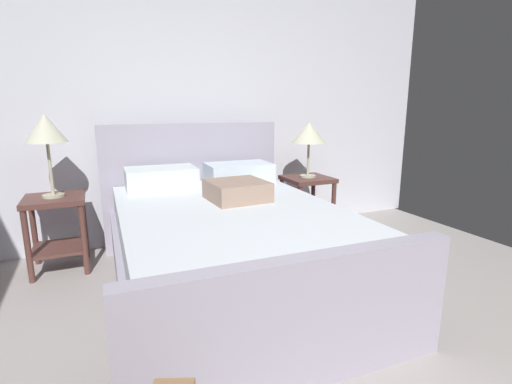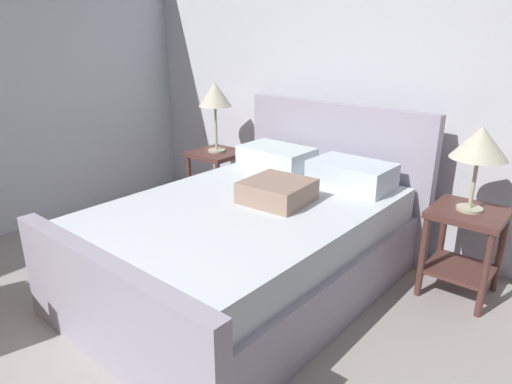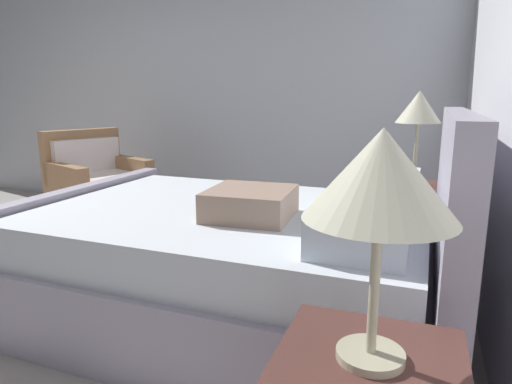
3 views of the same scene
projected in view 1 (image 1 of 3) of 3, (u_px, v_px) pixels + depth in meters
name	position (u px, v px, depth m)	size (l,w,h in m)	color
wall_back	(207.00, 101.00, 3.74)	(5.02, 0.12, 2.67)	silver
bed	(226.00, 241.00, 2.73)	(1.67, 2.25, 1.14)	#A69FB3
nightstand_right	(307.00, 196.00, 3.85)	(0.44, 0.44, 0.60)	brown
table_lamp_right	(309.00, 134.00, 3.71)	(0.34, 0.34, 0.54)	#B7B293
nightstand_left	(57.00, 221.00, 3.02)	(0.44, 0.44, 0.60)	brown
table_lamp_left	(46.00, 130.00, 2.86)	(0.30, 0.30, 0.64)	#B7B293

